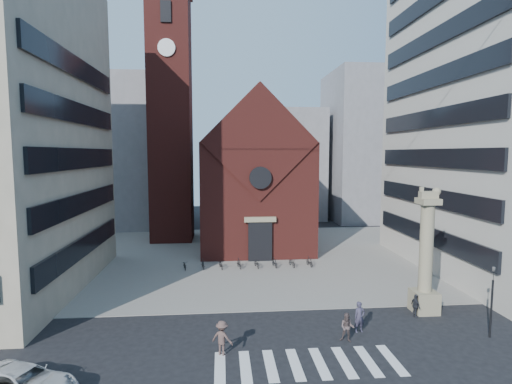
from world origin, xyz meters
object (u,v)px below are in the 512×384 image
at_px(traffic_light, 492,300).
at_px(pedestrian_1, 347,327).
at_px(lion_column, 426,263).
at_px(pedestrian_0, 359,317).
at_px(white_car, 24,384).
at_px(scooter_0, 185,265).
at_px(pedestrian_2, 416,306).

relative_size(traffic_light, pedestrian_1, 2.54).
bearing_deg(lion_column, traffic_light, -63.54).
height_order(pedestrian_0, pedestrian_1, pedestrian_0).
xyz_separation_m(traffic_light, pedestrian_0, (-7.50, 1.39, -1.35)).
height_order(lion_column, pedestrian_1, lion_column).
height_order(white_car, scooter_0, white_car).
xyz_separation_m(lion_column, scooter_0, (-17.35, 11.55, -3.01)).
bearing_deg(scooter_0, pedestrian_0, -60.66).
relative_size(traffic_light, white_car, 0.87).
distance_m(white_car, pedestrian_2, 22.80).
xyz_separation_m(white_car, pedestrian_0, (17.20, 5.18, 0.26)).
distance_m(pedestrian_0, pedestrian_2, 4.85).
distance_m(traffic_light, scooter_0, 24.88).
xyz_separation_m(pedestrian_1, scooter_0, (-10.71, 15.31, -0.40)).
distance_m(traffic_light, pedestrian_1, 8.75).
bearing_deg(white_car, pedestrian_0, -49.99).
bearing_deg(pedestrian_1, lion_column, 53.64).
height_order(lion_column, pedestrian_0, lion_column).
distance_m(lion_column, scooter_0, 21.06).
height_order(white_car, pedestrian_2, pedestrian_2).
distance_m(white_car, pedestrian_1, 16.56).
relative_size(lion_column, pedestrian_0, 4.60).
bearing_deg(lion_column, white_car, -161.08).
bearing_deg(lion_column, scooter_0, 146.34).
bearing_deg(white_car, lion_column, -47.82).
height_order(pedestrian_0, scooter_0, pedestrian_0).
xyz_separation_m(lion_column, white_car, (-22.71, -7.78, -2.77)).
relative_size(traffic_light, scooter_0, 2.81).
xyz_separation_m(lion_column, pedestrian_1, (-6.64, -3.76, -2.61)).
distance_m(lion_column, pedestrian_0, 6.59).
bearing_deg(scooter_0, lion_column, -44.24).
height_order(pedestrian_1, pedestrian_2, pedestrian_1).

